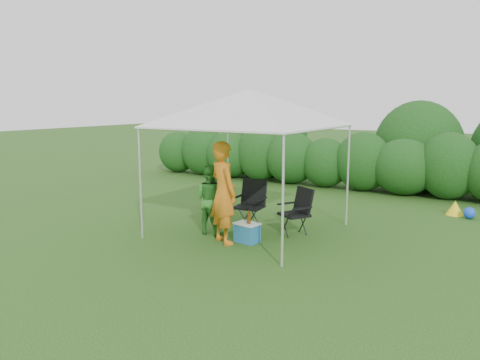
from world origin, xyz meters
The scene contains 10 objects.
ground centered at (0.00, 0.00, 0.00)m, with size 70.00×70.00×0.00m, color #2F5B1C.
hedge centered at (0.03, 6.00, 0.83)m, with size 14.29×1.53×1.80m.
canopy centered at (0.00, 0.50, 2.46)m, with size 3.10×3.10×2.83m.
chair_right centered at (0.93, 0.80, 0.53)m, with size 0.72×0.70×0.93m.
chair_left centered at (-0.16, 0.84, 0.56)m, with size 0.66×0.61×0.99m.
man centered at (-0.01, -0.41, 0.94)m, with size 0.69×0.45×1.89m, color orange.
woman centered at (-0.57, -0.04, 0.69)m, with size 0.67×0.52×1.38m, color #31822A.
cooler centered at (0.35, -0.16, 0.19)m, with size 0.48×0.38×0.37m.
bottle centered at (0.41, -0.20, 0.50)m, with size 0.07×0.07×0.25m, color #592D0C.
lawn_toy centered at (3.41, 4.13, 0.16)m, with size 0.66×0.55×0.33m.
Camera 1 is at (4.69, -7.36, 2.59)m, focal length 35.00 mm.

